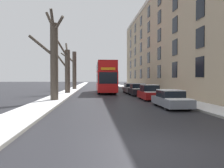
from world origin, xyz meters
TOP-DOWN VIEW (x-y plane):
  - ground_plane at (0.00, 0.00)m, footprint 320.00×320.00m
  - sidewalk_left at (-5.77, 53.00)m, footprint 2.31×130.00m
  - sidewalk_right at (5.77, 53.00)m, footprint 2.31×130.00m
  - terrace_facade_right at (11.42, 25.30)m, footprint 9.10×51.22m
  - bare_tree_left_0 at (-5.53, 13.72)m, footprint 3.34×1.82m
  - bare_tree_left_1 at (-5.60, 24.07)m, footprint 2.56×3.30m
  - bare_tree_left_2 at (-5.60, 35.46)m, footprint 3.03×2.63m
  - double_decker_bus at (-0.14, 26.01)m, footprint 2.55×11.12m
  - parked_car_0 at (3.53, 8.77)m, footprint 1.71×4.25m
  - parked_car_1 at (3.53, 14.58)m, footprint 1.74×3.91m
  - parked_car_2 at (3.53, 20.35)m, footprint 1.87×4.04m
  - parked_car_3 at (3.53, 25.44)m, footprint 1.87×4.29m
  - pedestrian_left_sidewalk at (-5.52, 14.76)m, footprint 0.41×0.41m

SIDE VIEW (x-z plane):
  - ground_plane at x=0.00m, z-range 0.00..0.00m
  - sidewalk_left at x=-5.77m, z-range 0.00..0.16m
  - sidewalk_right at x=5.77m, z-range 0.00..0.16m
  - parked_car_0 at x=3.53m, z-range -0.04..1.23m
  - parked_car_3 at x=3.53m, z-range -0.05..1.36m
  - parked_car_1 at x=3.53m, z-range -0.06..1.43m
  - parked_car_2 at x=3.53m, z-range -0.06..1.46m
  - pedestrian_left_sidewalk at x=-5.52m, z-range 0.09..1.95m
  - double_decker_bus at x=-0.14m, z-range 0.29..4.72m
  - bare_tree_left_1 at x=-5.60m, z-range -0.19..7.00m
  - bare_tree_left_0 at x=-5.53m, z-range -0.20..7.98m
  - bare_tree_left_2 at x=-5.60m, z-range 0.30..7.50m
  - terrace_facade_right at x=11.42m, z-range 0.00..15.24m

